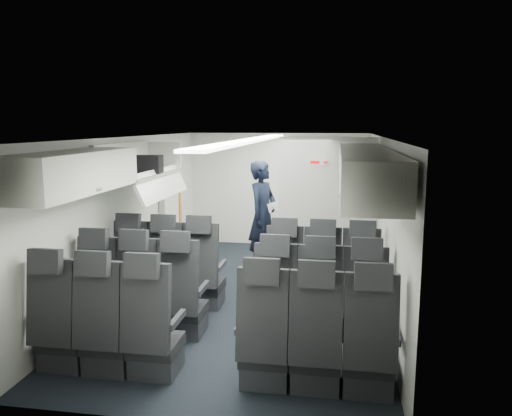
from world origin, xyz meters
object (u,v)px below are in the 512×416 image
(boarding_door, at_px, (171,206))
(seat_row_front, at_px, (244,279))
(galley_unit, at_px, (327,199))
(carry_on_bag, at_px, (146,165))
(seat_row_rear, at_px, (208,339))
(flight_attendant, at_px, (263,215))
(seat_row_mid, at_px, (229,304))

(boarding_door, bearing_deg, seat_row_front, -51.84)
(galley_unit, relative_size, carry_on_bag, 4.75)
(boarding_door, height_order, carry_on_bag, carry_on_bag)
(seat_row_front, xyz_separation_m, carry_on_bag, (-1.37, 0.33, 1.39))
(seat_row_front, relative_size, boarding_door, 1.79)
(seat_row_rear, xyz_separation_m, carry_on_bag, (-1.37, 2.13, 1.39))
(seat_row_rear, height_order, boarding_door, boarding_door)
(galley_unit, distance_m, flight_attendant, 1.70)
(flight_attendant, bearing_deg, galley_unit, -14.94)
(seat_row_front, bearing_deg, seat_row_mid, -90.00)
(seat_row_front, distance_m, seat_row_mid, 0.90)
(boarding_door, relative_size, flight_attendant, 1.06)
(seat_row_front, bearing_deg, galley_unit, 73.72)
(galley_unit, xyz_separation_m, boarding_door, (-2.59, -1.17, 0.00))
(seat_row_rear, relative_size, flight_attendant, 1.90)
(seat_row_rear, relative_size, carry_on_bag, 8.32)
(seat_row_front, relative_size, carry_on_bag, 8.32)
(seat_row_front, height_order, boarding_door, boarding_door)
(carry_on_bag, bearing_deg, seat_row_front, -19.52)
(galley_unit, height_order, flight_attendant, galley_unit)
(seat_row_mid, relative_size, seat_row_rear, 1.00)
(seat_row_mid, height_order, carry_on_bag, carry_on_bag)
(boarding_door, height_order, flight_attendant, boarding_door)
(seat_row_mid, bearing_deg, galley_unit, 77.12)
(galley_unit, bearing_deg, flight_attendant, -125.72)
(seat_row_rear, bearing_deg, galley_unit, 79.35)
(seat_row_mid, bearing_deg, seat_row_front, 90.00)
(seat_row_front, height_order, galley_unit, galley_unit)
(flight_attendant, relative_size, carry_on_bag, 4.37)
(seat_row_front, height_order, seat_row_mid, same)
(seat_row_mid, distance_m, boarding_door, 3.45)
(flight_attendant, bearing_deg, seat_row_front, -157.94)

